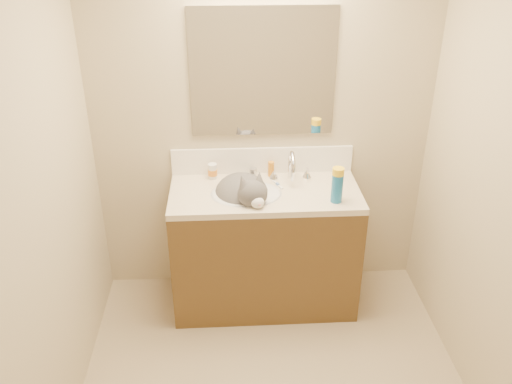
{
  "coord_description": "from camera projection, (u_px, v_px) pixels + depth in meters",
  "views": [
    {
      "loc": [
        -0.23,
        -2.03,
        2.46
      ],
      "look_at": [
        -0.06,
        0.92,
        0.88
      ],
      "focal_mm": 38.0,
      "sensor_mm": 36.0,
      "label": 1
    }
  ],
  "objects": [
    {
      "name": "pill_label",
      "position": [
        213.0,
        172.0,
        3.54
      ],
      "size": [
        0.08,
        0.08,
        0.04
      ],
      "primitive_type": "cylinder",
      "rotation": [
        0.0,
        0.0,
        -0.25
      ],
      "color": "orange",
      "rests_on": "pill_bottle"
    },
    {
      "name": "pill_bottle",
      "position": [
        213.0,
        171.0,
        3.54
      ],
      "size": [
        0.07,
        0.07,
        0.1
      ],
      "primitive_type": "cylinder",
      "rotation": [
        0.0,
        0.0,
        -0.25
      ],
      "color": "silver",
      "rests_on": "counter_slab"
    },
    {
      "name": "toothbrush_head",
      "position": [
        278.0,
        184.0,
        3.47
      ],
      "size": [
        0.02,
        0.03,
        0.02
      ],
      "primitive_type": "cube",
      "rotation": [
        0.0,
        0.0,
        0.38
      ],
      "color": "#6083CC",
      "rests_on": "counter_slab"
    },
    {
      "name": "vanity_cabinet",
      "position": [
        265.0,
        250.0,
        3.62
      ],
      "size": [
        1.2,
        0.55,
        0.82
      ],
      "primitive_type": "cube",
      "color": "#51391B",
      "rests_on": "ground"
    },
    {
      "name": "spray_can",
      "position": [
        337.0,
        188.0,
        3.24
      ],
      "size": [
        0.08,
        0.08,
        0.19
      ],
      "primitive_type": "cylinder",
      "rotation": [
        0.0,
        0.0,
        -0.24
      ],
      "color": "#1867AA",
      "rests_on": "counter_slab"
    },
    {
      "name": "spray_cap",
      "position": [
        338.0,
        171.0,
        3.19
      ],
      "size": [
        0.09,
        0.09,
        0.04
      ],
      "primitive_type": "cylinder",
      "rotation": [
        0.0,
        0.0,
        -0.24
      ],
      "color": "yellow",
      "rests_on": "spray_can"
    },
    {
      "name": "faucet",
      "position": [
        291.0,
        168.0,
        3.5
      ],
      "size": [
        0.28,
        0.2,
        0.21
      ],
      "color": "silver",
      "rests_on": "counter_slab"
    },
    {
      "name": "amber_bottle",
      "position": [
        271.0,
        169.0,
        3.57
      ],
      "size": [
        0.05,
        0.05,
        0.1
      ],
      "primitive_type": "cylinder",
      "rotation": [
        0.0,
        0.0,
        0.43
      ],
      "color": "orange",
      "rests_on": "counter_slab"
    },
    {
      "name": "room_shell",
      "position": [
        283.0,
        167.0,
        2.25
      ],
      "size": [
        2.24,
        2.54,
        2.52
      ],
      "color": "tan",
      "rests_on": "ground"
    },
    {
      "name": "silver_jar",
      "position": [
        253.0,
        172.0,
        3.57
      ],
      "size": [
        0.07,
        0.07,
        0.06
      ],
      "primitive_type": "cylinder",
      "rotation": [
        0.0,
        0.0,
        -0.4
      ],
      "color": "#B7B7BC",
      "rests_on": "counter_slab"
    },
    {
      "name": "backsplash",
      "position": [
        262.0,
        160.0,
        3.6
      ],
      "size": [
        1.2,
        0.02,
        0.18
      ],
      "primitive_type": "cube",
      "color": "white",
      "rests_on": "counter_slab"
    },
    {
      "name": "mirror",
      "position": [
        263.0,
        73.0,
        3.32
      ],
      "size": [
        0.9,
        0.02,
        0.8
      ],
      "primitive_type": "cube",
      "color": "white",
      "rests_on": "room_shell"
    },
    {
      "name": "toothbrush",
      "position": [
        278.0,
        185.0,
        3.47
      ],
      "size": [
        0.06,
        0.12,
        0.01
      ],
      "primitive_type": "cube",
      "rotation": [
        0.0,
        0.0,
        0.38
      ],
      "color": "silver",
      "rests_on": "counter_slab"
    },
    {
      "name": "cat",
      "position": [
        244.0,
        194.0,
        3.39
      ],
      "size": [
        0.48,
        0.52,
        0.35
      ],
      "rotation": [
        0.0,
        0.0,
        0.36
      ],
      "color": "#4A484A",
      "rests_on": "basin"
    },
    {
      "name": "basin",
      "position": [
        246.0,
        203.0,
        3.41
      ],
      "size": [
        0.45,
        0.36,
        0.14
      ],
      "primitive_type": "ellipsoid",
      "color": "silver",
      "rests_on": "vanity_cabinet"
    },
    {
      "name": "counter_slab",
      "position": [
        265.0,
        194.0,
        3.42
      ],
      "size": [
        1.2,
        0.55,
        0.04
      ],
      "primitive_type": "cube",
      "color": "beige",
      "rests_on": "vanity_cabinet"
    }
  ]
}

